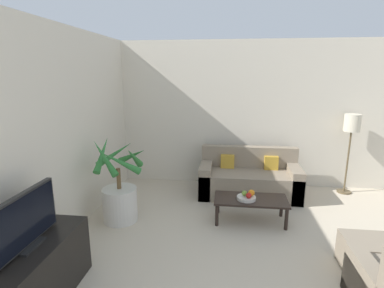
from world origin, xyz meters
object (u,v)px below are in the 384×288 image
at_px(coffee_table, 251,201).
at_px(fruit_bowl, 246,198).
at_px(apple_red, 249,196).
at_px(ottoman, 371,256).
at_px(tv_console, 32,276).
at_px(apple_green, 244,193).
at_px(sofa_loveseat, 249,179).
at_px(television, 25,221).
at_px(orange_fruit, 251,193).
at_px(floor_lamp, 352,129).
at_px(potted_palm, 120,194).

bearing_deg(coffee_table, fruit_bowl, -146.92).
distance_m(apple_red, ottoman, 1.57).
relative_size(tv_console, apple_green, 16.01).
bearing_deg(tv_console, sofa_loveseat, 53.82).
bearing_deg(sofa_loveseat, fruit_bowl, -95.71).
bearing_deg(fruit_bowl, television, -137.17).
height_order(tv_console, sofa_loveseat, sofa_loveseat).
bearing_deg(ottoman, sofa_loveseat, 120.91).
relative_size(television, orange_fruit, 9.11).
bearing_deg(sofa_loveseat, ottoman, -59.09).
xyz_separation_m(floor_lamp, coffee_table, (-1.76, -1.30, -0.87)).
distance_m(floor_lamp, apple_green, 2.40).
relative_size(television, ottoman, 1.43).
bearing_deg(potted_palm, apple_green, 6.13).
height_order(fruit_bowl, apple_red, apple_red).
distance_m(apple_red, orange_fruit, 0.10).
distance_m(television, apple_green, 2.78).
bearing_deg(orange_fruit, coffee_table, 109.76).
relative_size(tv_console, floor_lamp, 0.86).
height_order(tv_console, potted_palm, potted_palm).
distance_m(sofa_loveseat, apple_green, 1.03).
height_order(sofa_loveseat, apple_green, sofa_loveseat).
height_order(television, sofa_loveseat, television).
height_order(television, ottoman, television).
xyz_separation_m(television, sofa_loveseat, (2.12, 2.90, -0.58)).
xyz_separation_m(fruit_bowl, orange_fruit, (0.07, 0.03, 0.07)).
height_order(coffee_table, orange_fruit, orange_fruit).
relative_size(sofa_loveseat, floor_lamp, 1.20).
bearing_deg(ottoman, potted_palm, 165.85).
bearing_deg(fruit_bowl, floor_lamp, 36.25).
relative_size(sofa_loveseat, fruit_bowl, 6.39).
bearing_deg(television, floor_lamp, 39.85).
relative_size(sofa_loveseat, apple_green, 22.33).
height_order(floor_lamp, fruit_bowl, floor_lamp).
distance_m(tv_console, ottoman, 3.44).
distance_m(tv_console, coffee_table, 2.83).
bearing_deg(sofa_loveseat, floor_lamp, 10.14).
xyz_separation_m(fruit_bowl, apple_red, (0.03, -0.06, 0.06)).
bearing_deg(orange_fruit, potted_palm, -173.85).
relative_size(floor_lamp, apple_green, 18.60).
height_order(tv_console, apple_red, tv_console).
bearing_deg(television, apple_green, 43.57).
xyz_separation_m(floor_lamp, apple_red, (-1.80, -1.40, -0.74)).
distance_m(coffee_table, orange_fruit, 0.14).
bearing_deg(apple_green, television, -136.43).
relative_size(sofa_loveseat, orange_fruit, 18.79).
xyz_separation_m(sofa_loveseat, fruit_bowl, (-0.10, -1.03, 0.09)).
xyz_separation_m(television, potted_palm, (0.20, 1.70, -0.45)).
bearing_deg(tv_console, fruit_bowl, 42.78).
bearing_deg(sofa_loveseat, coffee_table, -92.04).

